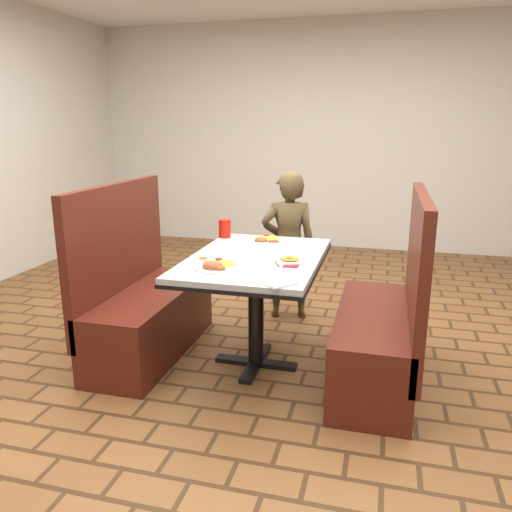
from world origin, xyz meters
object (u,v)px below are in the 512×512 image
object	(u,v)px
booth_bench_left	(144,307)
near_dinner_plate	(217,264)
red_tumbler	(225,228)
booth_bench_right	(382,331)
plantain_plate	(290,260)
dining_table	(256,271)
far_dinner_plate	(267,239)
diner_person	(288,246)

from	to	relation	value
booth_bench_left	near_dinner_plate	distance (m)	0.86
near_dinner_plate	red_tumbler	bearing A→B (deg)	105.12
booth_bench_right	near_dinner_plate	distance (m)	1.10
booth_bench_left	plantain_plate	distance (m)	1.12
dining_table	far_dinner_plate	distance (m)	0.40
booth_bench_right	near_dinner_plate	world-z (taller)	booth_bench_right
booth_bench_right	plantain_plate	xyz separation A→B (m)	(-0.57, -0.08, 0.43)
diner_person	plantain_plate	distance (m)	1.04
plantain_plate	diner_person	bearing A→B (deg)	101.56
dining_table	booth_bench_right	bearing A→B (deg)	0.00
booth_bench_left	plantain_plate	world-z (taller)	booth_bench_left
diner_person	near_dinner_plate	distance (m)	1.28
booth_bench_right	red_tumbler	bearing A→B (deg)	158.02
booth_bench_left	near_dinner_plate	size ratio (longest dim) A/B	4.33
near_dinner_plate	plantain_plate	bearing A→B (deg)	33.75
booth_bench_right	far_dinner_plate	bearing A→B (deg)	154.97
near_dinner_plate	plantain_plate	world-z (taller)	near_dinner_plate
booth_bench_right	diner_person	size ratio (longest dim) A/B	1.00
booth_bench_right	near_dinner_plate	size ratio (longest dim) A/B	4.33
booth_bench_right	near_dinner_plate	bearing A→B (deg)	-160.49
diner_person	near_dinner_plate	size ratio (longest dim) A/B	4.33
booth_bench_left	plantain_plate	size ratio (longest dim) A/B	6.73
red_tumbler	near_dinner_plate	bearing A→B (deg)	-74.88
booth_bench_right	dining_table	bearing A→B (deg)	180.00
far_dinner_plate	plantain_plate	distance (m)	0.53
far_dinner_plate	dining_table	bearing A→B (deg)	-86.88
dining_table	near_dinner_plate	bearing A→B (deg)	-113.27
near_dinner_plate	diner_person	bearing A→B (deg)	82.29
plantain_plate	far_dinner_plate	bearing A→B (deg)	118.65
booth_bench_right	red_tumbler	world-z (taller)	booth_bench_right
booth_bench_left	far_dinner_plate	xyz separation A→B (m)	(0.78, 0.38, 0.45)
diner_person	far_dinner_plate	distance (m)	0.57
near_dinner_plate	dining_table	bearing A→B (deg)	66.73
booth_bench_left	red_tumbler	bearing A→B (deg)	46.84
near_dinner_plate	far_dinner_plate	xyz separation A→B (m)	(0.12, 0.72, -0.00)
booth_bench_left	plantain_plate	bearing A→B (deg)	-4.56
booth_bench_right	diner_person	world-z (taller)	diner_person
booth_bench_left	booth_bench_right	distance (m)	1.60
dining_table	diner_person	distance (m)	0.93
diner_person	dining_table	bearing A→B (deg)	73.33
booth_bench_left	diner_person	size ratio (longest dim) A/B	1.00
booth_bench_left	booth_bench_right	size ratio (longest dim) A/B	1.00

